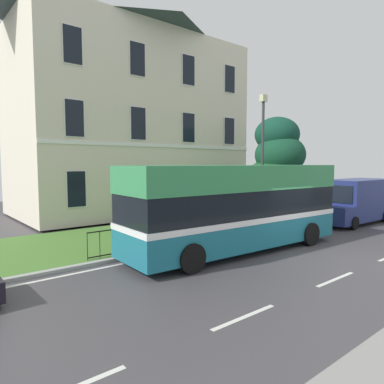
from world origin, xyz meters
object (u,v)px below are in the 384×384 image
at_px(georgian_townhouse, 131,114).
at_px(evergreen_tree, 277,171).
at_px(white_panel_van, 356,201).
at_px(street_lamp_post, 263,152).
at_px(litter_bin, 228,219).
at_px(single_decker_bus, 237,206).

height_order(georgian_townhouse, evergreen_tree, georgian_townhouse).
bearing_deg(white_panel_van, street_lamp_post, -23.77).
bearing_deg(evergreen_tree, litter_bin, -165.71).
bearing_deg(single_decker_bus, georgian_townhouse, 81.47).
relative_size(white_panel_van, street_lamp_post, 0.83).
distance_m(white_panel_van, litter_bin, 8.31).
xyz_separation_m(white_panel_van, litter_bin, (-7.93, 2.42, -0.56)).
height_order(street_lamp_post, litter_bin, street_lamp_post).
distance_m(georgian_townhouse, litter_bin, 11.71).
relative_size(single_decker_bus, white_panel_van, 1.68).
distance_m(evergreen_tree, single_decker_bus, 8.81).
distance_m(street_lamp_post, litter_bin, 4.20).
bearing_deg(georgian_townhouse, street_lamp_post, -77.47).
distance_m(georgian_townhouse, white_panel_van, 15.54).
distance_m(white_panel_van, street_lamp_post, 6.51).
xyz_separation_m(white_panel_van, street_lamp_post, (-5.35, 2.47, 2.75)).
height_order(single_decker_bus, white_panel_van, single_decker_bus).
bearing_deg(evergreen_tree, street_lamp_post, -155.77).
distance_m(single_decker_bus, street_lamp_post, 5.80).
relative_size(georgian_townhouse, single_decker_bus, 1.59).
height_order(white_panel_van, street_lamp_post, street_lamp_post).
bearing_deg(street_lamp_post, single_decker_bus, -150.95).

